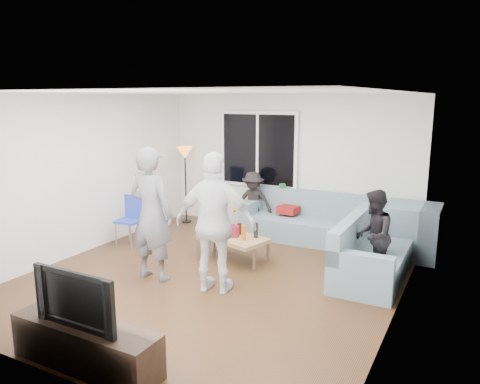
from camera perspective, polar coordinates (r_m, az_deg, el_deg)
The scene contains 32 objects.
floor at distance 6.72m, azimuth -3.21°, elevation -10.66°, with size 5.00×5.50×0.04m, color #56351C.
ceiling at distance 6.22m, azimuth -3.49°, elevation 12.46°, with size 5.00×5.50×0.04m, color white.
wall_back at distance 8.79m, azimuth 6.08°, elevation 3.55°, with size 5.00×0.04×2.60m, color silver.
wall_front at distance 4.30m, azimuth -22.98°, elevation -5.95°, with size 5.00×0.04×2.60m, color silver.
wall_left at distance 7.93m, azimuth -19.12°, elevation 2.08°, with size 0.04×5.50×2.60m, color silver.
wall_right at distance 5.50m, azimuth 19.74°, elevation -1.98°, with size 0.04×5.50×2.60m, color silver.
window_frame at distance 8.93m, azimuth 2.33°, elevation 5.34°, with size 1.62×0.06×1.47m, color white.
window_glass at distance 8.89m, azimuth 2.22°, elevation 5.32°, with size 1.50×0.02×1.35m, color black.
window_mullion at distance 8.88m, azimuth 2.19°, elevation 5.31°, with size 0.05×0.03×1.35m, color white.
radiator at distance 9.11m, azimuth 2.16°, elevation -2.45°, with size 1.30×0.12×0.62m, color silver.
potted_plant at distance 8.77m, azimuth 5.23°, elevation 0.14°, with size 0.18×0.15×0.34m, color #2B6729.
vase at distance 9.06m, azimuth 1.32°, elevation 0.06°, with size 0.17×0.17×0.18m, color white.
sofa_back_section at distance 8.31m, azimuth 8.19°, elevation -3.13°, with size 2.30×0.85×0.85m, color slate, non-canonical shape.
sofa_right_section at distance 6.88m, azimuth 16.50°, elevation -6.67°, with size 0.85×2.00×0.85m, color slate, non-canonical shape.
sofa_corner at distance 7.92m, azimuth 20.62°, elevation -4.53°, with size 0.85×0.85×0.85m, color slate.
cushion_yellow at distance 8.75m, azimuth 0.59°, elevation -1.69°, with size 0.38×0.32×0.14m, color gold.
cushion_red at distance 8.47m, azimuth 6.03°, elevation -2.21°, with size 0.36×0.30×0.13m, color maroon.
coffee_table at distance 7.28m, azimuth -0.89°, elevation -7.00°, with size 1.10×0.60×0.40m, color tan.
pitcher at distance 7.16m, azimuth -0.76°, elevation -4.94°, with size 0.17×0.17×0.17m, color maroon.
side_chair at distance 8.17m, azimuth -13.64°, elevation -3.58°, with size 0.40×0.40×0.86m, color #263BA8, non-canonical shape.
floor_lamp at distance 9.41m, azimuth -6.81°, elevation 0.85°, with size 0.32×0.32×1.56m, color orange, non-canonical shape.
player_left at distance 6.48m, azimuth -11.01°, elevation -2.71°, with size 0.69×0.45×1.89m, color #56555B.
player_right at distance 5.94m, azimuth -3.09°, elevation -3.95°, with size 1.09×0.46×1.87m, color silver.
spectator_right at distance 6.65m, azimuth 16.32°, elevation -5.25°, with size 0.63×0.49×1.30m, color black.
spectator_back at distance 8.71m, azimuth 1.63°, elevation -1.27°, with size 0.75×0.43×1.17m, color black.
tv_console at distance 4.82m, azimuth -18.71°, elevation -17.66°, with size 1.60×0.40×0.44m, color #2F1F17.
television at distance 4.60m, azimuth -19.13°, elevation -12.22°, with size 0.97×0.13×0.56m, color black.
bottle_d at distance 6.97m, azimuth 0.46°, elevation -5.12°, with size 0.07×0.07×0.24m, color #CC6312.
bottle_b at distance 7.13m, azimuth -2.44°, elevation -4.70°, with size 0.08×0.08×0.25m, color #1A8F20.
bottle_c at distance 7.28m, azimuth -0.09°, elevation -4.63°, with size 0.07×0.07×0.18m, color black.
bottle_a at distance 7.37m, azimuth -2.41°, elevation -4.27°, with size 0.07×0.07×0.22m, color #CE560C.
bottle_e at distance 7.11m, azimuth 2.00°, elevation -4.80°, with size 0.07×0.07×0.24m, color black.
Camera 1 is at (3.24, -5.31, 2.53)m, focal length 34.15 mm.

